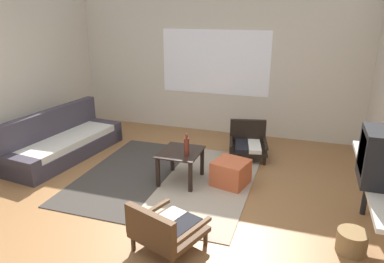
{
  "coord_description": "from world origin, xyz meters",
  "views": [
    {
      "loc": [
        1.64,
        -3.28,
        2.23
      ],
      "look_at": [
        0.35,
        0.62,
        0.81
      ],
      "focal_mm": 33.57,
      "sensor_mm": 36.0,
      "label": 1
    }
  ],
  "objects_px": {
    "couch": "(63,143)",
    "wicker_basket": "(352,241)",
    "coffee_table": "(181,157)",
    "glass_bottle": "(187,147)",
    "ottoman_orange": "(231,173)",
    "armchair_striped_foreground": "(165,229)",
    "armchair_by_window": "(248,142)"
  },
  "relations": [
    {
      "from": "couch",
      "to": "wicker_basket",
      "type": "distance_m",
      "value": 4.26
    },
    {
      "from": "couch",
      "to": "coffee_table",
      "type": "xyz_separation_m",
      "value": [
        2.05,
        -0.23,
        0.12
      ]
    },
    {
      "from": "glass_bottle",
      "to": "ottoman_orange",
      "type": "bearing_deg",
      "value": 22.54
    },
    {
      "from": "couch",
      "to": "armchair_striped_foreground",
      "type": "xyz_separation_m",
      "value": [
        2.41,
        -1.67,
        0.02
      ]
    },
    {
      "from": "glass_bottle",
      "to": "wicker_basket",
      "type": "relative_size",
      "value": 1.04
    },
    {
      "from": "wicker_basket",
      "to": "ottoman_orange",
      "type": "bearing_deg",
      "value": 144.66
    },
    {
      "from": "armchair_striped_foreground",
      "to": "glass_bottle",
      "type": "xyz_separation_m",
      "value": [
        -0.24,
        1.33,
        0.31
      ]
    },
    {
      "from": "coffee_table",
      "to": "glass_bottle",
      "type": "distance_m",
      "value": 0.27
    },
    {
      "from": "armchair_by_window",
      "to": "armchair_striped_foreground",
      "type": "bearing_deg",
      "value": -97.58
    },
    {
      "from": "couch",
      "to": "armchair_striped_foreground",
      "type": "bearing_deg",
      "value": -34.78
    },
    {
      "from": "armchair_by_window",
      "to": "wicker_basket",
      "type": "height_order",
      "value": "armchair_by_window"
    },
    {
      "from": "glass_bottle",
      "to": "wicker_basket",
      "type": "xyz_separation_m",
      "value": [
        1.94,
        -0.77,
        -0.45
      ]
    },
    {
      "from": "couch",
      "to": "wicker_basket",
      "type": "height_order",
      "value": "couch"
    },
    {
      "from": "coffee_table",
      "to": "armchair_by_window",
      "type": "distance_m",
      "value": 1.35
    },
    {
      "from": "armchair_by_window",
      "to": "glass_bottle",
      "type": "height_order",
      "value": "glass_bottle"
    },
    {
      "from": "armchair_striped_foreground",
      "to": "wicker_basket",
      "type": "relative_size",
      "value": 2.61
    },
    {
      "from": "glass_bottle",
      "to": "wicker_basket",
      "type": "distance_m",
      "value": 2.14
    },
    {
      "from": "glass_bottle",
      "to": "couch",
      "type": "bearing_deg",
      "value": 171.04
    },
    {
      "from": "coffee_table",
      "to": "armchair_by_window",
      "type": "xyz_separation_m",
      "value": [
        0.7,
        1.14,
        -0.11
      ]
    },
    {
      "from": "coffee_table",
      "to": "wicker_basket",
      "type": "xyz_separation_m",
      "value": [
        2.06,
        -0.88,
        -0.24
      ]
    },
    {
      "from": "ottoman_orange",
      "to": "glass_bottle",
      "type": "bearing_deg",
      "value": -157.46
    },
    {
      "from": "couch",
      "to": "coffee_table",
      "type": "relative_size",
      "value": 3.42
    },
    {
      "from": "couch",
      "to": "armchair_by_window",
      "type": "bearing_deg",
      "value": 18.38
    },
    {
      "from": "coffee_table",
      "to": "wicker_basket",
      "type": "bearing_deg",
      "value": -23.19
    },
    {
      "from": "couch",
      "to": "armchair_striped_foreground",
      "type": "height_order",
      "value": "couch"
    },
    {
      "from": "couch",
      "to": "glass_bottle",
      "type": "relative_size",
      "value": 6.83
    },
    {
      "from": "ottoman_orange",
      "to": "wicker_basket",
      "type": "distance_m",
      "value": 1.72
    },
    {
      "from": "armchair_striped_foreground",
      "to": "wicker_basket",
      "type": "height_order",
      "value": "armchair_striped_foreground"
    },
    {
      "from": "coffee_table",
      "to": "ottoman_orange",
      "type": "distance_m",
      "value": 0.69
    },
    {
      "from": "wicker_basket",
      "to": "armchair_by_window",
      "type": "bearing_deg",
      "value": 123.88
    },
    {
      "from": "coffee_table",
      "to": "glass_bottle",
      "type": "bearing_deg",
      "value": -42.46
    },
    {
      "from": "coffee_table",
      "to": "armchair_striped_foreground",
      "type": "distance_m",
      "value": 1.49
    }
  ]
}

